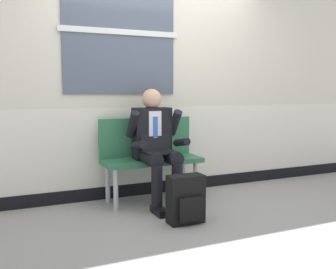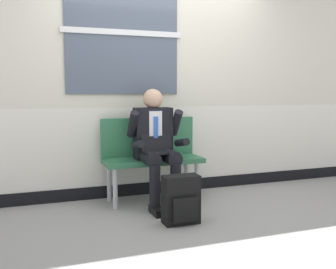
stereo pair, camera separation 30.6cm
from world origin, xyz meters
The scene contains 5 objects.
ground_plane centered at (0.00, 0.00, 0.00)m, with size 18.00×18.00×0.00m, color gray.
station_wall centered at (-0.01, 0.66, 1.57)m, with size 6.35×0.17×3.16m.
bench_with_person centered at (-0.20, 0.38, 0.52)m, with size 1.07×0.42×0.90m.
person_seated centered at (-0.20, 0.18, 0.65)m, with size 0.57×0.70×1.22m.
backpack centered at (-0.18, -0.47, 0.22)m, with size 0.33×0.21×0.44m.
Camera 1 is at (-1.75, -3.53, 1.20)m, focal length 41.46 mm.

